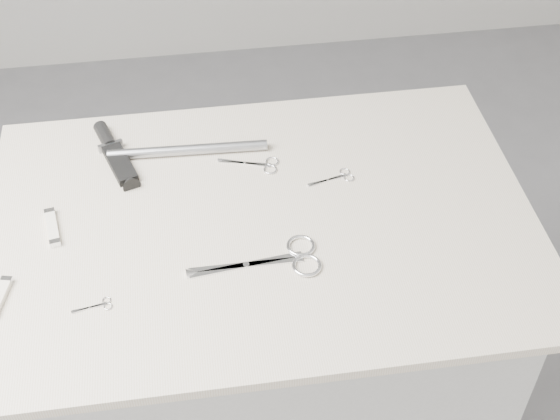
{
  "coord_description": "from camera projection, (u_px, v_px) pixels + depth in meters",
  "views": [
    {
      "loc": [
        -0.11,
        -1.0,
        1.93
      ],
      "look_at": [
        0.04,
        0.02,
        0.92
      ],
      "focal_mm": 50.0,
      "sensor_mm": 36.0,
      "label": 1
    }
  ],
  "objects": [
    {
      "name": "plinth",
      "position": [
        266.0,
        366.0,
        1.75
      ],
      "size": [
        0.9,
        0.6,
        0.9
      ],
      "primitive_type": "cube",
      "color": "beige",
      "rests_on": "ground"
    },
    {
      "name": "display_board",
      "position": [
        262.0,
        222.0,
        1.43
      ],
      "size": [
        1.0,
        0.7,
        0.02
      ],
      "primitive_type": "cube",
      "color": "beige",
      "rests_on": "plinth"
    },
    {
      "name": "large_shears",
      "position": [
        283.0,
        259.0,
        1.35
      ],
      "size": [
        0.23,
        0.1,
        0.01
      ],
      "rotation": [
        0.0,
        0.0,
        0.06
      ],
      "color": "white",
      "rests_on": "display_board"
    },
    {
      "name": "embroidery_scissors_a",
      "position": [
        260.0,
        164.0,
        1.53
      ],
      "size": [
        0.12,
        0.06,
        0.0
      ],
      "rotation": [
        0.0,
        0.0,
        -0.29
      ],
      "color": "white",
      "rests_on": "display_board"
    },
    {
      "name": "embroidery_scissors_b",
      "position": [
        337.0,
        178.0,
        1.5
      ],
      "size": [
        0.09,
        0.05,
        0.0
      ],
      "rotation": [
        0.0,
        0.0,
        0.24
      ],
      "color": "white",
      "rests_on": "display_board"
    },
    {
      "name": "tiny_scissors",
      "position": [
        98.0,
        306.0,
        1.28
      ],
      "size": [
        0.07,
        0.03,
        0.0
      ],
      "rotation": [
        0.0,
        0.0,
        0.18
      ],
      "color": "white",
      "rests_on": "display_board"
    },
    {
      "name": "sheathed_knife",
      "position": [
        113.0,
        151.0,
        1.55
      ],
      "size": [
        0.09,
        0.19,
        0.02
      ],
      "rotation": [
        0.0,
        0.0,
        1.89
      ],
      "color": "black",
      "rests_on": "display_board"
    },
    {
      "name": "pocket_knife_a",
      "position": [
        52.0,
        227.0,
        1.4
      ],
      "size": [
        0.04,
        0.09,
        0.01
      ],
      "rotation": [
        0.0,
        0.0,
        1.75
      ],
      "color": "white",
      "rests_on": "display_board"
    },
    {
      "name": "metal_rail",
      "position": [
        188.0,
        150.0,
        1.55
      ],
      "size": [
        0.32,
        0.03,
        0.02
      ],
      "primitive_type": "cylinder",
      "rotation": [
        0.0,
        1.57,
        -0.04
      ],
      "color": "#93959B",
      "rests_on": "display_board"
    }
  ]
}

